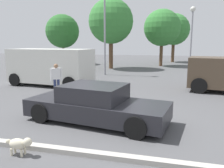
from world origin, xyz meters
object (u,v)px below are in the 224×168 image
dog (20,144)px  light_post_near (105,16)px  pedestrian (56,77)px  sedan_foreground (96,105)px  light_post_mid (192,27)px  van_white (51,66)px

dog → light_post_near: light_post_near is taller
pedestrian → light_post_near: bearing=151.0°
dog → pedestrian: (-2.17, 5.93, 0.63)m
sedan_foreground → dog: size_ratio=7.25×
pedestrian → light_post_mid: (7.00, 10.77, 2.91)m
sedan_foreground → pedestrian: size_ratio=3.14×
sedan_foreground → light_post_near: (-2.81, 10.79, 4.04)m
sedan_foreground → light_post_mid: size_ratio=0.88×
dog → pedestrian: bearing=108.0°
dog → light_post_mid: (4.83, 16.70, 3.54)m
van_white → light_post_mid: bearing=51.0°
sedan_foreground → dog: sedan_foreground is taller
light_post_near → light_post_mid: bearing=26.0°
sedan_foreground → pedestrian: bearing=142.7°
van_white → light_post_near: light_post_near is taller
van_white → light_post_mid: size_ratio=0.93×
van_white → light_post_near: (1.86, 5.22, 3.42)m
sedan_foreground → light_post_mid: 14.94m
light_post_near → light_post_mid: 7.48m
pedestrian → dog: bearing=-6.4°
dog → light_post_mid: size_ratio=0.12×
light_post_near → sedan_foreground: bearing=-75.4°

